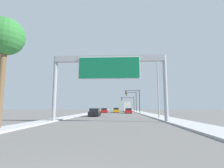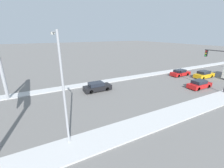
% 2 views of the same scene
% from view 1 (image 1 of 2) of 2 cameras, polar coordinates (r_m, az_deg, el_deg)
% --- Properties ---
extents(sidewalk_right, '(3.00, 120.00, 0.15)m').
position_cam_1_polar(sidewalk_right, '(62.47, 8.76, -8.98)').
color(sidewalk_right, '#BDBDBD').
rests_on(sidewalk_right, ground).
extents(median_strip_left, '(2.00, 120.00, 0.15)m').
position_cam_1_polar(median_strip_left, '(62.72, -5.18, -9.03)').
color(median_strip_left, '#BDBDBD').
rests_on(median_strip_left, ground).
extents(sign_gantry, '(13.35, 0.73, 7.73)m').
position_cam_1_polar(sign_gantry, '(20.54, -0.92, 4.97)').
color(sign_gantry, '#9EA0A5').
rests_on(sign_gantry, ground).
extents(car_near_left, '(1.78, 4.75, 1.52)m').
position_cam_1_polar(car_near_left, '(55.75, 1.41, -8.58)').
color(car_near_left, gold).
rests_on(car_near_left, ground).
extents(car_far_center, '(1.82, 4.61, 1.42)m').
position_cam_1_polar(car_far_center, '(52.88, -2.51, -8.68)').
color(car_far_center, red).
rests_on(car_far_center, ground).
extents(car_mid_center, '(1.81, 4.49, 1.48)m').
position_cam_1_polar(car_mid_center, '(33.08, -5.67, -9.24)').
color(car_mid_center, black).
rests_on(car_mid_center, ground).
extents(car_near_center, '(1.79, 4.44, 1.43)m').
position_cam_1_polar(car_near_center, '(48.84, 5.37, -8.73)').
color(car_near_center, red).
rests_on(car_near_center, ground).
extents(truck_box_primary, '(2.33, 8.05, 3.51)m').
position_cam_1_polar(truck_box_primary, '(61.57, 4.81, -7.48)').
color(truck_box_primary, red).
rests_on(truck_box_primary, ground).
extents(traffic_light_near_intersection, '(4.31, 0.32, 6.69)m').
position_cam_1_polar(traffic_light_near_intersection, '(50.37, 7.48, -4.34)').
color(traffic_light_near_intersection, '#2D2D30').
rests_on(traffic_light_near_intersection, ground).
extents(traffic_light_mid_block, '(3.69, 0.32, 6.97)m').
position_cam_1_polar(traffic_light_mid_block, '(60.35, 6.92, -4.77)').
color(traffic_light_mid_block, '#2D2D30').
rests_on(traffic_light_mid_block, ground).
extents(traffic_light_far_intersection, '(5.38, 0.32, 5.81)m').
position_cam_1_polar(traffic_light_far_intersection, '(70.25, 5.72, -5.66)').
color(traffic_light_far_intersection, '#2D2D30').
rests_on(traffic_light_far_intersection, ground).
extents(palm_tree_foreground, '(2.98, 2.98, 8.74)m').
position_cam_1_polar(palm_tree_foreground, '(16.61, -31.55, 12.51)').
color(palm_tree_foreground, brown).
rests_on(palm_tree_foreground, ground).
extents(street_lamp_right, '(2.75, 0.28, 9.23)m').
position_cam_1_polar(street_lamp_right, '(26.60, 14.06, 0.77)').
color(street_lamp_right, '#9EA0A5').
rests_on(street_lamp_right, ground).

